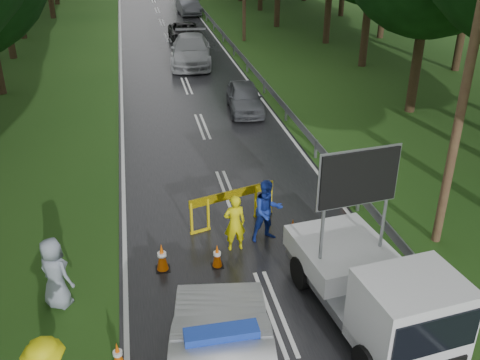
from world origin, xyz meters
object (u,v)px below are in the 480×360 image
object	(u,v)px
civilian	(268,211)
queue_car_fourth	(188,5)
work_truck	(377,289)
queue_car_third	(186,33)
queue_car_second	(191,50)
barrier	(232,199)
queue_car_first	(245,98)
officer	(235,223)

from	to	relation	value
civilian	queue_car_fourth	size ratio (longest dim) A/B	0.39
work_truck	queue_car_third	xyz separation A→B (m)	(-0.88, 29.29, -0.38)
work_truck	queue_car_second	bearing A→B (deg)	86.21
work_truck	queue_car_second	xyz separation A→B (m)	(-1.21, 23.29, -0.20)
barrier	work_truck	bearing A→B (deg)	-81.54
queue_car_third	queue_car_fourth	xyz separation A→B (m)	(1.46, 11.03, 0.13)
work_truck	queue_car_first	xyz separation A→B (m)	(0.17, 14.49, -0.38)
officer	queue_car_third	distance (m)	25.76
officer	queue_car_first	bearing A→B (deg)	-107.28
officer	queue_car_third	size ratio (longest dim) A/B	0.36
barrier	queue_car_fourth	distance (m)	35.55
officer	queue_car_second	xyz separation A→B (m)	(1.20, 19.72, -0.00)
civilian	barrier	bearing A→B (deg)	118.60
queue_car_first	barrier	bearing A→B (deg)	-98.92
work_truck	queue_car_third	bearing A→B (deg)	84.95
queue_car_second	work_truck	bearing A→B (deg)	-80.18
officer	queue_car_first	world-z (taller)	officer
civilian	queue_car_third	distance (m)	25.42
officer	queue_car_fourth	bearing A→B (deg)	-98.59
civilian	queue_car_third	xyz separation A→B (m)	(0.56, 25.41, -0.27)
civilian	queue_car_first	distance (m)	10.73
officer	queue_car_fourth	xyz separation A→B (m)	(3.00, 36.75, -0.05)
officer	queue_car_fourth	world-z (taller)	officer
queue_car_first	queue_car_second	bearing A→B (deg)	104.10
work_truck	queue_car_first	distance (m)	14.49
queue_car_fourth	civilian	bearing A→B (deg)	-95.86
queue_car_second	queue_car_third	xyz separation A→B (m)	(0.34, 6.00, -0.18)
queue_car_third	queue_car_first	bearing A→B (deg)	-86.29
barrier	queue_car_first	xyz separation A→B (m)	(2.41, 9.61, -0.20)
work_truck	queue_car_second	size ratio (longest dim) A/B	0.87
barrier	queue_car_second	size ratio (longest dim) A/B	0.46
officer	queue_car_first	size ratio (longest dim) A/B	0.44
queue_car_first	queue_car_second	xyz separation A→B (m)	(-1.39, 8.80, 0.18)
officer	civilian	bearing A→B (deg)	-166.45
barrier	queue_car_fourth	bearing A→B (deg)	69.36
queue_car_first	queue_car_third	distance (m)	14.84
work_truck	queue_car_second	distance (m)	23.32
queue_car_second	queue_car_third	size ratio (longest dim) A/B	1.23
barrier	queue_car_third	distance (m)	24.45
civilian	queue_car_fourth	xyz separation A→B (m)	(2.03, 36.44, -0.13)
civilian	queue_car_first	xyz separation A→B (m)	(1.61, 10.61, -0.27)
officer	queue_car_first	distance (m)	11.22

